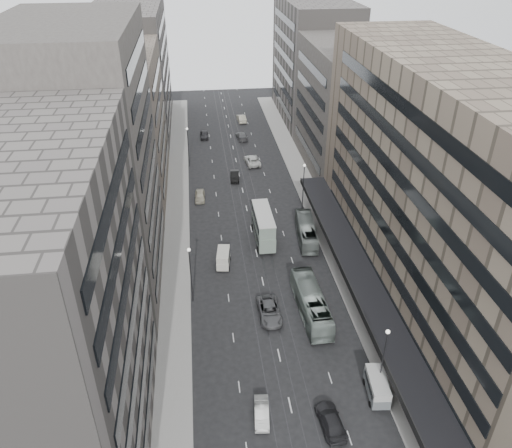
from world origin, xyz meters
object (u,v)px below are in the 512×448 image
bus_far (306,231)px  sedan_2 (269,311)px  vw_microbus (377,386)px  pedestrian (416,394)px  sedan_1 (262,413)px  double_decker (263,226)px  bus_near (311,303)px  panel_van (223,258)px

bus_far → sedan_2: size_ratio=1.79×
vw_microbus → sedan_2: bearing=130.1°
bus_far → pedestrian: (4.71, -32.07, -0.42)m
bus_far → sedan_1: size_ratio=2.56×
double_decker → vw_microbus: size_ratio=1.97×
bus_near → pedestrian: (7.78, -14.82, -0.63)m
sedan_1 → sedan_2: bearing=84.3°
vw_microbus → bus_far: bearing=97.6°
bus_near → sedan_1: (-8.28, -14.83, -1.01)m
vw_microbus → sedan_2: 16.53m
vw_microbus → sedan_1: vw_microbus is taller
sedan_1 → double_decker: bearing=87.5°
bus_far → vw_microbus: 30.82m
panel_van → pedestrian: panel_van is taller
panel_van → sedan_1: 26.68m
bus_far → pedestrian: 32.42m
sedan_1 → bus_near: bearing=66.4°
bus_near → sedan_2: (-5.29, 0.08, -0.87)m
bus_far → sedan_1: bus_far is taller
bus_far → sedan_1: 34.04m
pedestrian → double_decker: bearing=-80.5°
bus_far → panel_van: 14.47m
bus_near → sedan_1: size_ratio=2.94×
bus_far → pedestrian: bearing=103.8°
bus_near → sedan_1: 17.02m
bus_near → pedestrian: 16.75m
bus_far → bus_near: bearing=85.3°
double_decker → sedan_1: 32.93m
double_decker → panel_van: (-6.65, -5.95, -1.34)m
bus_near → sedan_2: bearing=-2.4°
double_decker → sedan_2: (-1.62, -17.64, -1.85)m
sedan_2 → pedestrian: size_ratio=3.26×
panel_van → bus_near: bearing=-41.1°
vw_microbus → sedan_1: size_ratio=1.12×
pedestrian → bus_near: bearing=-72.2°
pedestrian → vw_microbus: bearing=-28.5°
vw_microbus → sedan_2: size_ratio=0.78×
bus_far → pedestrian: size_ratio=5.84×
bus_near → panel_van: bus_near is taller
double_decker → vw_microbus: double_decker is taller
bus_far → sedan_2: 19.11m
double_decker → bus_near: bearing=-78.8°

